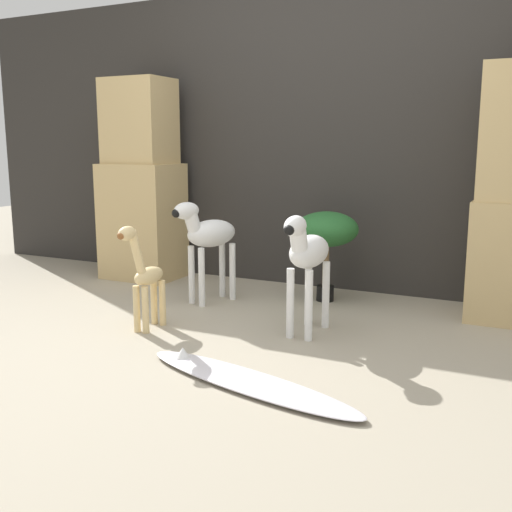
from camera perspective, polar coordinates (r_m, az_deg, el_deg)
The scene contains 8 objects.
ground_plane at distance 3.16m, azimuth -4.25°, elevation -9.12°, with size 14.00×14.00×0.00m, color #9E937F.
wall_back at distance 4.49m, azimuth 6.50°, elevation 10.98°, with size 6.40×0.08×2.20m.
rock_pillar_left at distance 4.86m, azimuth -10.84°, elevation 6.39°, with size 0.59×0.45×1.56m.
zebra_right at distance 3.34m, azimuth 4.86°, elevation 0.11°, with size 0.19×0.51×0.70m.
zebra_left at distance 4.03m, azimuth -4.65°, elevation 1.93°, with size 0.31×0.51×0.70m.
giraffe_figurine at distance 3.48m, azimuth -10.55°, elevation -1.90°, with size 0.11×0.39×0.63m.
potted_palm_front at distance 4.08m, azimuth 6.73°, elevation 2.32°, with size 0.43×0.43×0.62m.
surfboard at distance 2.74m, azimuth -0.93°, elevation -11.79°, with size 1.23×0.52×0.08m.
Camera 1 is at (1.51, -2.57, 1.06)m, focal length 42.00 mm.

